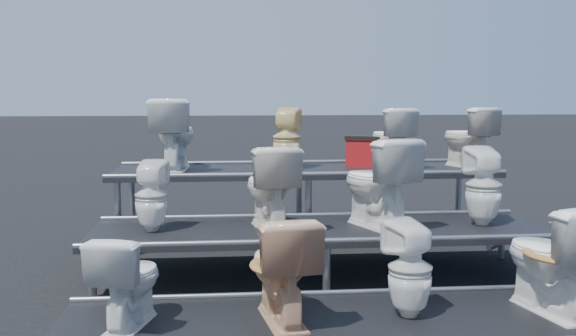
{
  "coord_description": "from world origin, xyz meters",
  "views": [
    {
      "loc": [
        -0.81,
        -5.81,
        1.73
      ],
      "look_at": [
        -0.28,
        0.1,
        1.02
      ],
      "focal_mm": 40.0,
      "sensor_mm": 36.0,
      "label": 1
    }
  ],
  "objects": [
    {
      "name": "ground",
      "position": [
        0.0,
        0.0,
        0.0
      ],
      "size": [
        80.0,
        80.0,
        0.0
      ],
      "primitive_type": "plane",
      "color": "black",
      "rests_on": "ground"
    },
    {
      "name": "tier_front",
      "position": [
        0.0,
        -1.3,
        0.03
      ],
      "size": [
        4.2,
        1.2,
        0.06
      ],
      "primitive_type": "cube",
      "color": "black",
      "rests_on": "ground"
    },
    {
      "name": "tier_mid",
      "position": [
        0.0,
        0.0,
        0.23
      ],
      "size": [
        4.2,
        1.2,
        0.46
      ],
      "primitive_type": "cube",
      "color": "black",
      "rests_on": "ground"
    },
    {
      "name": "tier_back",
      "position": [
        0.0,
        1.3,
        0.43
      ],
      "size": [
        4.2,
        1.2,
        0.86
      ],
      "primitive_type": "cube",
      "color": "black",
      "rests_on": "ground"
    },
    {
      "name": "toilet_0",
      "position": [
        -1.55,
        -1.3,
        0.4
      ],
      "size": [
        0.54,
        0.74,
        0.67
      ],
      "primitive_type": "imported",
      "rotation": [
        0.0,
        0.0,
        2.88
      ],
      "color": "white",
      "rests_on": "tier_front"
    },
    {
      "name": "toilet_1",
      "position": [
        -0.46,
        -1.3,
        0.46
      ],
      "size": [
        0.56,
        0.84,
        0.79
      ],
      "primitive_type": "imported",
      "rotation": [
        0.0,
        0.0,
        3.3
      ],
      "color": "#DBA77F",
      "rests_on": "tier_front"
    },
    {
      "name": "toilet_2",
      "position": [
        0.5,
        -1.3,
        0.42
      ],
      "size": [
        0.43,
        0.43,
        0.73
      ],
      "primitive_type": "imported",
      "rotation": [
        0.0,
        0.0,
        3.53
      ],
      "color": "white",
      "rests_on": "tier_front"
    },
    {
      "name": "toilet_3",
      "position": [
        1.59,
        -1.3,
        0.48
      ],
      "size": [
        0.64,
        0.91,
        0.85
      ],
      "primitive_type": "imported",
      "rotation": [
        0.0,
        0.0,
        3.36
      ],
      "color": "white",
      "rests_on": "tier_front"
    },
    {
      "name": "toilet_4",
      "position": [
        -1.54,
        0.0,
        0.78
      ],
      "size": [
        0.34,
        0.34,
        0.65
      ],
      "primitive_type": "imported",
      "rotation": [
        0.0,
        0.0,
        2.97
      ],
      "color": "white",
      "rests_on": "tier_mid"
    },
    {
      "name": "toilet_5",
      "position": [
        -0.46,
        0.0,
        0.85
      ],
      "size": [
        0.56,
        0.83,
        0.78
      ],
      "primitive_type": "imported",
      "rotation": [
        0.0,
        0.0,
        3.31
      ],
      "color": "silver",
      "rests_on": "tier_mid"
    },
    {
      "name": "toilet_6",
      "position": [
        0.54,
        0.0,
        0.88
      ],
      "size": [
        0.75,
        0.94,
        0.85
      ],
      "primitive_type": "imported",
      "rotation": [
        0.0,
        0.0,
        3.52
      ],
      "color": "white",
      "rests_on": "tier_mid"
    },
    {
      "name": "toilet_7",
      "position": [
        1.57,
        0.0,
        0.83
      ],
      "size": [
        0.35,
        0.36,
        0.75
      ],
      "primitive_type": "imported",
      "rotation": [
        0.0,
        0.0,
        3.19
      ],
      "color": "white",
      "rests_on": "tier_mid"
    },
    {
      "name": "toilet_8",
      "position": [
        -1.43,
        1.3,
        1.25
      ],
      "size": [
        0.5,
        0.8,
        0.79
      ],
      "primitive_type": "imported",
      "rotation": [
        0.0,
        0.0,
        3.07
      ],
      "color": "white",
      "rests_on": "tier_back"
    },
    {
      "name": "toilet_9",
      "position": [
        -0.19,
        1.3,
        1.21
      ],
      "size": [
        0.38,
        0.39,
        0.69
      ],
      "primitive_type": "imported",
      "rotation": [
        0.0,
        0.0,
        2.89
      ],
      "color": "#F3D994",
      "rests_on": "tier_back"
    },
    {
      "name": "toilet_10",
      "position": [
        0.99,
        1.3,
        1.2
      ],
      "size": [
        0.49,
        0.73,
        0.68
      ],
      "primitive_type": "imported",
      "rotation": [
        0.0,
        0.0,
        3.32
      ],
      "color": "white",
      "rests_on": "tier_back"
    },
    {
      "name": "toilet_11",
      "position": [
        1.89,
        1.3,
        1.2
      ],
      "size": [
        0.6,
        0.77,
        0.69
      ],
      "primitive_type": "imported",
      "rotation": [
        0.0,
        0.0,
        3.51
      ],
      "color": "silver",
      "rests_on": "tier_back"
    },
    {
      "name": "red_crate",
      "position": [
        0.76,
        1.49,
        1.01
      ],
      "size": [
        0.53,
        0.48,
        0.31
      ],
      "primitive_type": "cube",
      "rotation": [
        0.0,
        0.0,
        -0.38
      ],
      "color": "maroon",
      "rests_on": "tier_back"
    }
  ]
}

